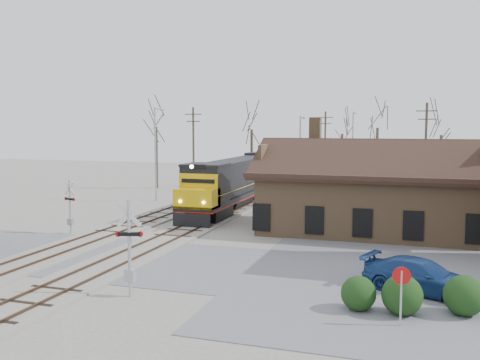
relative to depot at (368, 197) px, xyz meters
The scene contains 26 objects.
ground 17.14m from the depot, 134.97° to the right, with size 140.00×140.00×0.00m, color #A19C91.
road 17.13m from the depot, 134.97° to the right, with size 60.00×9.00×0.03m, color slate.
parking_lot 10.29m from the depot, 53.10° to the right, with size 22.00×26.00×0.03m, color slate.
track_main 12.58m from the depot, 165.97° to the left, with size 3.40×90.00×0.24m.
track_siding 16.92m from the depot, 169.70° to the left, with size 3.40×90.00×0.24m.
depot is the anchor object (origin of this frame).
locomotive_lead 13.72m from the depot, 150.93° to the left, with size 3.03×20.29×4.50m.
locomotive_trailing 29.75m from the depot, 113.77° to the left, with size 3.03×20.29×4.26m.
crossbuck_near 19.61m from the depot, 115.63° to the right, with size 1.16×0.44×4.20m.
crossbuck_far 20.34m from the depot, 159.75° to the right, with size 1.02×0.37×3.65m.
do_not_enter_sign 17.87m from the depot, 81.58° to the right, with size 0.67×0.09×2.23m.
parked_car 13.78m from the depot, 75.73° to the right, with size 2.07×5.10×1.48m, color navy.
hedge_a 16.53m from the depot, 86.57° to the right, with size 1.39×1.39×1.39m, color black.
hedge_b 16.70m from the depot, 80.87° to the right, with size 1.58×1.58×1.58m, color black.
hedge_c 16.56m from the depot, 72.64° to the right, with size 1.58×1.58×1.58m, color black.
streetlight_a 22.80m from the depot, 156.40° to the left, with size 0.25×2.04×9.01m.
streetlight_b 14.91m from the depot, 120.01° to the left, with size 0.25×2.04×8.21m.
streetlight_c 26.46m from the depot, 98.50° to the left, with size 0.25×2.04×8.91m.
utility_pole_a 28.24m from the depot, 138.17° to the left, with size 2.00×0.24×9.36m.
utility_pole_b 34.73m from the depot, 103.91° to the left, with size 2.00×0.24×9.16m.
utility_pole_c 18.49m from the depot, 77.42° to the left, with size 2.00×0.24×9.51m.
tree_a 32.16m from the depot, 143.94° to the left, with size 4.79×4.79×11.72m.
tree_b 28.20m from the depot, 123.66° to the left, with size 4.56×4.56×11.17m.
tree_c 38.59m from the depot, 99.93° to the left, with size 4.11×4.11×10.08m.
tree_d 27.95m from the depot, 92.54° to the left, with size 4.69×4.69×11.50m.
tree_e 25.50m from the depot, 76.88° to the left, with size 4.18×4.18×10.25m.
Camera 1 is at (14.87, -25.40, 7.32)m, focal length 40.00 mm.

